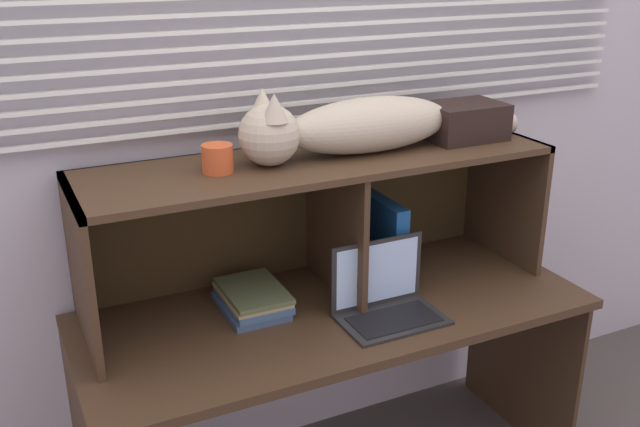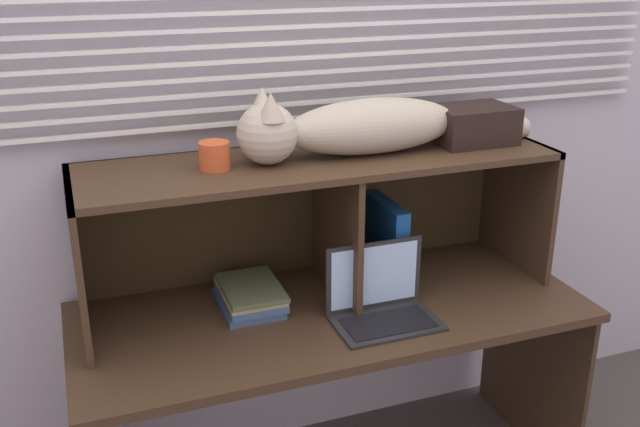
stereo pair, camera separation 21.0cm
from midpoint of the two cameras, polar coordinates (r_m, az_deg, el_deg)
name	(u,v)px [view 1 (the left image)]	position (r m, az deg, el deg)	size (l,w,h in m)	color
back_panel_with_blinds	(286,115)	(2.44, -5.20, 7.73)	(4.40, 0.08, 2.50)	#B8B4BF
desk	(335,342)	(2.37, -1.39, -10.21)	(1.62, 0.67, 0.71)	#3E2B1B
hutch_shelf_unit	(317,195)	(2.30, -2.88, 1.42)	(1.51, 0.43, 0.47)	#3E2B1B
cat	(351,126)	(2.25, -0.21, 6.89)	(1.00, 0.19, 0.23)	#B6AA92
laptop	(386,300)	(2.24, 2.57, -6.93)	(0.32, 0.21, 0.23)	#252525
binder_upright	(382,240)	(2.43, 2.46, -2.19)	(0.05, 0.26, 0.30)	#174C90
book_stack	(252,299)	(2.31, -8.01, -6.76)	(0.19, 0.26, 0.07)	#395276
small_basket	(218,159)	(2.11, -10.96, 4.26)	(0.09, 0.09, 0.08)	#C44E25
storage_box	(464,121)	(2.46, 8.92, 7.21)	(0.26, 0.19, 0.12)	black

